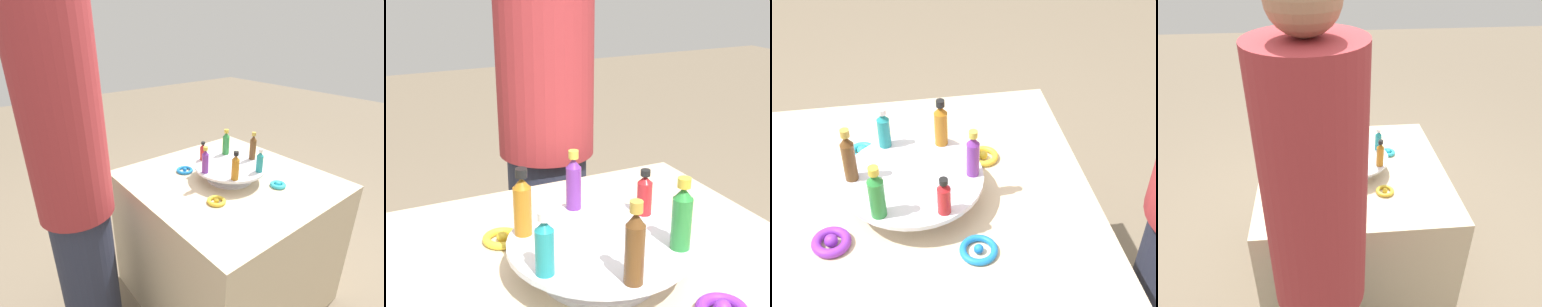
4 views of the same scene
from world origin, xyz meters
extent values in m
cylinder|color=silver|center=(0.00, 0.00, 0.75)|extent=(0.23, 0.23, 0.01)
cylinder|color=silver|center=(0.00, 0.00, 0.78)|extent=(0.12, 0.12, 0.05)
cylinder|color=silver|center=(0.00, 0.00, 0.81)|extent=(0.35, 0.35, 0.01)
cylinder|color=#B21E23|center=(0.14, 0.06, 0.86)|extent=(0.03, 0.03, 0.07)
cone|color=#B21E23|center=(0.14, 0.06, 0.90)|extent=(0.03, 0.03, 0.02)
cylinder|color=black|center=(0.14, 0.06, 0.91)|extent=(0.02, 0.02, 0.01)
cylinder|color=#702D93|center=(0.02, 0.15, 0.87)|extent=(0.03, 0.03, 0.09)
cone|color=#702D93|center=(0.02, 0.15, 0.92)|extent=(0.03, 0.03, 0.02)
cylinder|color=gold|center=(0.02, 0.15, 0.94)|extent=(0.02, 0.02, 0.02)
cylinder|color=#AD6B19|center=(-0.12, 0.09, 0.87)|extent=(0.04, 0.04, 0.10)
cone|color=#AD6B19|center=(-0.12, 0.09, 0.93)|extent=(0.03, 0.03, 0.02)
cylinder|color=black|center=(-0.12, 0.09, 0.95)|extent=(0.02, 0.02, 0.02)
cylinder|color=teal|center=(-0.14, -0.06, 0.86)|extent=(0.03, 0.03, 0.08)
cone|color=teal|center=(-0.14, -0.06, 0.91)|extent=(0.03, 0.03, 0.02)
cylinder|color=silver|center=(-0.14, -0.06, 0.93)|extent=(0.02, 0.02, 0.01)
cylinder|color=brown|center=(-0.02, -0.15, 0.87)|extent=(0.03, 0.03, 0.11)
cone|color=brown|center=(-0.02, -0.15, 0.94)|extent=(0.03, 0.03, 0.02)
cylinder|color=#B79338|center=(-0.02, -0.15, 0.96)|extent=(0.02, 0.02, 0.02)
cylinder|color=#288438|center=(0.12, -0.09, 0.87)|extent=(0.04, 0.04, 0.10)
cone|color=#288438|center=(0.12, -0.09, 0.93)|extent=(0.04, 0.04, 0.02)
cylinder|color=gold|center=(0.12, -0.09, 0.95)|extent=(0.02, 0.02, 0.02)
torus|color=gold|center=(-0.13, 0.21, 0.75)|extent=(0.08, 0.08, 0.02)
sphere|color=gold|center=(-0.13, 0.21, 0.76)|extent=(0.02, 0.02, 0.02)
torus|color=blue|center=(0.21, 0.13, 0.75)|extent=(0.09, 0.09, 0.02)
sphere|color=blue|center=(0.21, 0.13, 0.76)|extent=(0.02, 0.02, 0.02)
cylinder|color=#282D42|center=(0.18, 0.71, 0.37)|extent=(0.26, 0.26, 0.74)
cylinder|color=#9E2D33|center=(0.18, 0.71, 1.17)|extent=(0.30, 0.30, 0.85)
camera|label=1|loc=(-0.96, 0.99, 1.46)|focal=28.00mm
camera|label=2|loc=(-0.42, -0.79, 1.32)|focal=50.00mm
camera|label=3|loc=(1.01, -0.03, 1.69)|focal=50.00mm
camera|label=4|loc=(0.16, 1.57, 1.81)|focal=35.00mm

